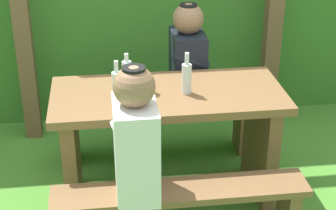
% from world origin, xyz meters
% --- Properties ---
extents(ground_plane, '(12.00, 12.00, 0.00)m').
position_xyz_m(ground_plane, '(0.00, 0.00, 0.00)').
color(ground_plane, '#4A882F').
extents(pergola_post_left, '(0.12, 0.12, 2.16)m').
position_xyz_m(pergola_post_left, '(-0.94, 0.97, 1.08)').
color(pergola_post_left, brown).
rests_on(pergola_post_left, ground_plane).
extents(picnic_table, '(1.40, 0.64, 0.75)m').
position_xyz_m(picnic_table, '(0.00, 0.00, 0.51)').
color(picnic_table, brown).
rests_on(picnic_table, ground_plane).
extents(bench_near, '(1.40, 0.24, 0.42)m').
position_xyz_m(bench_near, '(0.00, -0.53, 0.30)').
color(bench_near, brown).
rests_on(bench_near, ground_plane).
extents(bench_far, '(1.40, 0.24, 0.42)m').
position_xyz_m(bench_far, '(0.00, 0.53, 0.30)').
color(bench_far, brown).
rests_on(bench_far, ground_plane).
extents(person_white_shirt, '(0.25, 0.35, 0.72)m').
position_xyz_m(person_white_shirt, '(-0.23, -0.53, 0.75)').
color(person_white_shirt, white).
rests_on(person_white_shirt, bench_near).
extents(person_black_coat, '(0.25, 0.35, 0.72)m').
position_xyz_m(person_black_coat, '(0.21, 0.53, 0.75)').
color(person_black_coat, black).
rests_on(person_black_coat, bench_far).
extents(drinking_glass, '(0.07, 0.07, 0.10)m').
position_xyz_m(drinking_glass, '(-0.12, -0.00, 0.80)').
color(drinking_glass, silver).
rests_on(drinking_glass, picnic_table).
extents(bottle_left, '(0.06, 0.06, 0.24)m').
position_xyz_m(bottle_left, '(-0.31, -0.07, 0.85)').
color(bottle_left, silver).
rests_on(bottle_left, picnic_table).
extents(bottle_right, '(0.06, 0.06, 0.25)m').
position_xyz_m(bottle_right, '(0.11, -0.03, 0.85)').
color(bottle_right, silver).
rests_on(bottle_right, picnic_table).
extents(bottle_center, '(0.06, 0.06, 0.22)m').
position_xyz_m(bottle_center, '(-0.24, 0.09, 0.85)').
color(bottle_center, silver).
rests_on(bottle_center, picnic_table).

